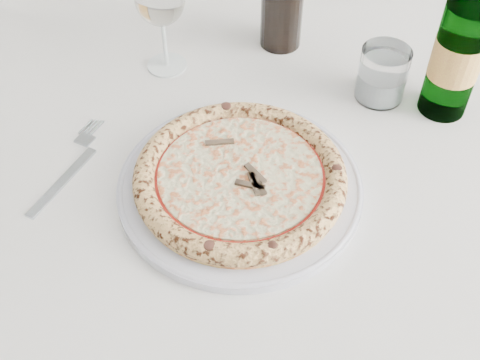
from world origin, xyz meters
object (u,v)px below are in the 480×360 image
(tumbler, at_px, (382,77))
(pizza, at_px, (240,177))
(wine_glass, at_px, (160,0))
(beer_bottle, at_px, (460,48))
(dining_table, at_px, (252,177))
(plate, at_px, (240,186))

(tumbler, bearing_deg, pizza, -126.72)
(wine_glass, distance_m, beer_bottle, 0.45)
(tumbler, relative_size, beer_bottle, 0.30)
(dining_table, height_order, tumbler, tumbler)
(tumbler, xyz_separation_m, beer_bottle, (0.10, -0.01, 0.08))
(dining_table, xyz_separation_m, beer_bottle, (0.27, 0.13, 0.19))
(plate, bearing_deg, dining_table, 90.00)
(dining_table, distance_m, pizza, 0.15)
(plate, distance_m, pizza, 0.02)
(plate, relative_size, pizza, 1.16)
(beer_bottle, bearing_deg, plate, -140.48)
(plate, relative_size, tumbler, 3.89)
(dining_table, height_order, beer_bottle, beer_bottle)
(pizza, distance_m, beer_bottle, 0.36)
(plate, xyz_separation_m, wine_glass, (-0.17, 0.25, 0.12))
(dining_table, height_order, wine_glass, wine_glass)
(pizza, height_order, wine_glass, wine_glass)
(dining_table, relative_size, wine_glass, 8.98)
(dining_table, bearing_deg, pizza, -90.00)
(tumbler, bearing_deg, wine_glass, 178.50)
(tumbler, bearing_deg, dining_table, -142.21)
(plate, bearing_deg, wine_glass, 124.91)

